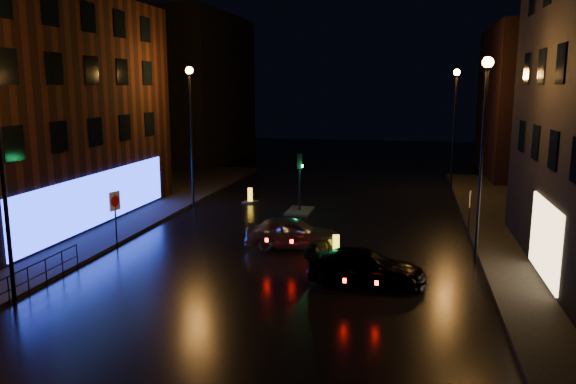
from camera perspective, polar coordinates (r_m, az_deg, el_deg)
name	(u,v)px	position (r m, az deg, el deg)	size (l,w,h in m)	color
ground	(255,302)	(19.53, -3.41, -11.06)	(120.00, 120.00, 0.00)	black
pavement_left	(41,224)	(32.54, -23.78, -2.95)	(12.00, 44.00, 0.15)	black
building_left	(6,111)	(32.69, -26.71, 7.40)	(10.00, 18.00, 12.00)	black
building_far_left	(193,89)	(56.49, -9.61, 10.29)	(8.00, 16.00, 14.00)	black
building_far_right	(538,102)	(50.47, 24.06, 8.36)	(8.00, 14.00, 12.00)	black
street_lamp_lfar	(191,115)	(33.99, -9.85, 7.70)	(0.44, 0.44, 8.37)	black
street_lamp_rnear	(484,129)	(23.67, 19.26, 6.05)	(0.44, 0.44, 8.37)	black
street_lamp_rfar	(455,112)	(39.58, 16.57, 7.82)	(0.44, 0.44, 8.37)	black
traffic_signal	(300,204)	(32.75, 1.20, -1.18)	(1.40, 2.40, 3.45)	black
guard_railing	(28,274)	(21.93, -24.94, -7.56)	(0.05, 6.04, 1.00)	black
silver_hatchback	(292,233)	(25.47, 0.38, -4.14)	(1.69, 4.20, 1.43)	#93949A
dark_sedan	(366,267)	(21.12, 7.93, -7.60)	(1.80, 4.42, 1.28)	black
bollard_near	(336,252)	(24.44, 4.89, -6.06)	(1.08, 1.28, 0.95)	black
bollard_far	(250,199)	(35.57, -3.86, -0.74)	(0.96, 1.21, 0.94)	black
road_sign_left	(115,206)	(26.39, -17.17, -1.37)	(0.21, 0.62, 2.59)	black
road_sign_right	(470,203)	(28.40, 17.99, -1.06)	(0.14, 0.55, 2.28)	black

